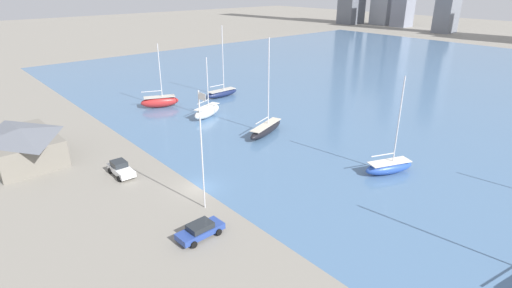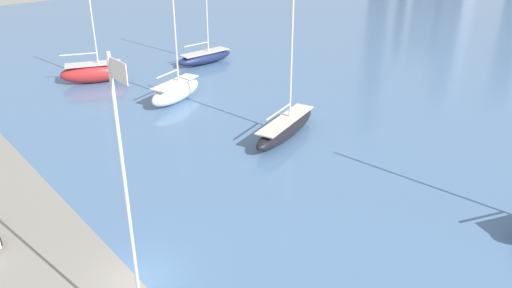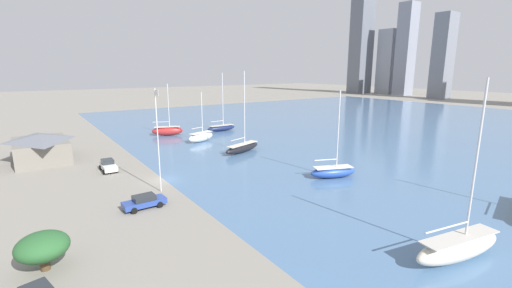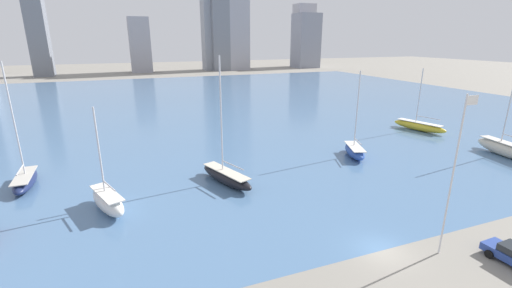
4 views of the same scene
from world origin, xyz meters
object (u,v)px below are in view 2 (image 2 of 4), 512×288
at_px(sailboat_navy, 205,56).
at_px(sailboat_red, 94,72).
at_px(sailboat_white, 176,91).
at_px(sailboat_black, 286,127).
at_px(flag_pole, 129,211).

bearing_deg(sailboat_navy, sailboat_red, -99.14).
distance_m(sailboat_white, sailboat_red, 11.48).
xyz_separation_m(sailboat_black, sailboat_red, (-23.98, -5.81, 0.21)).
distance_m(sailboat_white, sailboat_navy, 13.52).
height_order(sailboat_white, sailboat_red, sailboat_red).
height_order(sailboat_black, sailboat_navy, sailboat_black).
bearing_deg(sailboat_navy, sailboat_white, -48.73).
height_order(flag_pole, sailboat_red, flag_pole).
bearing_deg(sailboat_red, sailboat_black, 35.95).
height_order(sailboat_black, sailboat_red, sailboat_black).
relative_size(flag_pole, sailboat_navy, 0.90).
distance_m(sailboat_navy, sailboat_red, 13.45).
relative_size(sailboat_black, sailboat_navy, 1.04).
bearing_deg(sailboat_red, flag_pole, 1.30).
height_order(flag_pole, sailboat_navy, sailboat_navy).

